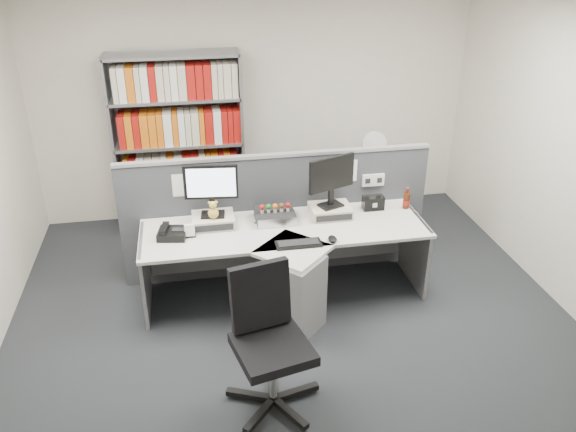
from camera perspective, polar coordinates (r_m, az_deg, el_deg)
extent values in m
plane|color=#2A2D31|center=(5.04, 1.36, -12.72)|extent=(5.50, 5.50, 0.00)
cube|color=silver|center=(6.86, -3.20, 11.01)|extent=(5.00, 0.04, 2.70)
cube|color=white|center=(3.93, 1.80, 19.39)|extent=(5.00, 5.50, 0.04)
cube|color=#3F4148|center=(5.73, -1.07, 0.01)|extent=(3.00, 0.05, 1.25)
cube|color=#9F9FA4|center=(5.48, -1.13, 5.96)|extent=(3.00, 0.07, 0.03)
cube|color=white|center=(5.78, 8.29, 3.51)|extent=(0.22, 0.04, 0.12)
cube|color=white|center=(5.47, -10.42, 3.10)|extent=(0.16, 0.00, 0.22)
cube|color=white|center=(5.48, -6.24, 3.44)|extent=(0.16, 0.00, 0.22)
cube|color=white|center=(5.68, 5.95, 4.29)|extent=(0.16, 0.00, 0.22)
cube|color=silver|center=(5.32, -0.33, -1.26)|extent=(2.60, 0.80, 0.03)
cube|color=silver|center=(4.98, 0.47, -3.38)|extent=(0.74, 0.74, 0.03)
cube|color=gray|center=(5.07, 0.71, -7.58)|extent=(0.57, 0.57, 0.69)
cube|color=gray|center=(5.45, -13.76, -5.56)|extent=(0.03, 0.70, 0.72)
cube|color=gray|center=(5.82, 12.21, -3.18)|extent=(0.03, 0.70, 0.72)
cube|color=gray|center=(5.80, -0.94, -2.72)|extent=(2.50, 0.02, 0.45)
cube|color=beige|center=(5.37, -7.31, -0.42)|extent=(0.38, 0.30, 0.10)
cube|color=black|center=(5.24, -7.20, -1.15)|extent=(0.34, 0.01, 0.06)
cube|color=beige|center=(5.52, 4.15, 0.51)|extent=(0.38, 0.30, 0.10)
cube|color=black|center=(5.39, 4.53, -0.18)|extent=(0.34, 0.01, 0.06)
cube|color=black|center=(5.35, -7.34, 0.15)|extent=(0.23, 0.18, 0.02)
cube|color=black|center=(5.31, -7.40, 0.98)|extent=(0.05, 0.03, 0.17)
cube|color=black|center=(5.21, -7.54, 3.31)|extent=(0.48, 0.09, 0.32)
cube|color=#C9D9FF|center=(5.19, -7.51, 3.22)|extent=(0.43, 0.05, 0.27)
cube|color=black|center=(5.49, 4.17, 1.07)|extent=(0.25, 0.22, 0.02)
cube|color=black|center=(5.46, 4.20, 1.88)|extent=(0.06, 0.04, 0.17)
cube|color=black|center=(5.36, 4.28, 4.16)|extent=(0.46, 0.21, 0.32)
cube|color=#C9D9FF|center=(5.34, 4.25, 4.08)|extent=(0.40, 0.16, 0.27)
cube|color=black|center=(5.42, -1.30, 0.04)|extent=(0.36, 0.32, 0.09)
cube|color=silver|center=(5.28, -1.02, -0.72)|extent=(0.36, 0.01, 0.09)
cylinder|color=beige|center=(5.36, -2.54, 0.46)|extent=(0.03, 0.03, 0.03)
sphere|color=#A5140F|center=(5.34, -2.55, 0.87)|extent=(0.05, 0.05, 0.05)
cylinder|color=beige|center=(5.37, -1.90, 0.52)|extent=(0.03, 0.03, 0.03)
sphere|color=#19721E|center=(5.35, -1.91, 0.92)|extent=(0.05, 0.05, 0.05)
cylinder|color=beige|center=(5.38, -1.27, 0.57)|extent=(0.03, 0.03, 0.03)
sphere|color=orange|center=(5.36, -1.27, 0.97)|extent=(0.05, 0.05, 0.05)
cylinder|color=beige|center=(5.38, -0.64, 0.62)|extent=(0.03, 0.03, 0.03)
sphere|color=#593319|center=(5.37, -0.64, 1.02)|extent=(0.05, 0.05, 0.05)
cylinder|color=beige|center=(5.39, -0.01, 0.67)|extent=(0.03, 0.03, 0.03)
sphere|color=#A5140F|center=(5.37, -0.01, 1.07)|extent=(0.05, 0.05, 0.05)
cube|color=black|center=(5.02, 1.03, -2.74)|extent=(0.40, 0.15, 0.02)
cube|color=black|center=(5.01, 1.03, -2.60)|extent=(0.35, 0.11, 0.01)
ellipsoid|color=black|center=(5.09, 4.36, -2.26)|extent=(0.07, 0.12, 0.04)
cube|color=black|center=(5.24, -11.21, -1.70)|extent=(0.28, 0.26, 0.07)
cube|color=black|center=(5.23, -11.97, -1.19)|extent=(0.09, 0.21, 0.04)
cube|color=black|center=(5.21, -10.65, -1.33)|extent=(0.12, 0.08, 0.01)
cube|color=black|center=(5.23, -9.53, -1.90)|extent=(0.10, 0.06, 0.02)
cube|color=white|center=(5.18, -9.57, -1.43)|extent=(0.09, 0.04, 0.10)
cube|color=white|center=(5.22, -9.59, -1.23)|extent=(0.09, 0.04, 0.10)
sphere|color=gold|center=(5.28, -7.29, 0.26)|extent=(0.10, 0.10, 0.10)
sphere|color=gold|center=(5.24, -7.34, 1.07)|extent=(0.07, 0.07, 0.07)
sphere|color=gold|center=(5.23, -7.70, 1.28)|extent=(0.03, 0.03, 0.03)
sphere|color=gold|center=(5.23, -7.02, 1.34)|extent=(0.03, 0.03, 0.03)
cube|color=black|center=(5.69, 8.30, 1.29)|extent=(0.20, 0.11, 0.13)
cylinder|color=#3F190A|center=(5.75, 11.47, 1.49)|extent=(0.06, 0.06, 0.16)
cylinder|color=#A5140F|center=(5.76, 11.45, 1.33)|extent=(0.07, 0.07, 0.04)
cylinder|color=#3F190A|center=(5.71, 11.56, 2.42)|extent=(0.03, 0.03, 0.04)
cylinder|color=#A5140F|center=(5.70, 11.58, 2.68)|extent=(0.03, 0.03, 0.01)
cube|color=gray|center=(6.68, -16.51, 6.34)|extent=(0.03, 0.40, 2.00)
cube|color=gray|center=(6.66, -4.59, 7.32)|extent=(0.03, 0.40, 2.00)
cube|color=gray|center=(6.81, -10.58, 7.40)|extent=(1.40, 0.02, 2.00)
cube|color=gray|center=(7.02, -9.90, -0.67)|extent=(1.38, 0.40, 0.03)
cube|color=gray|center=(6.81, -10.23, 3.07)|extent=(1.38, 0.40, 0.03)
cube|color=gray|center=(6.63, -10.58, 7.03)|extent=(1.38, 0.40, 0.03)
cube|color=gray|center=(6.48, -10.95, 11.19)|extent=(1.38, 0.40, 0.03)
cube|color=gray|center=(6.38, -11.31, 15.17)|extent=(1.38, 0.40, 0.03)
cube|color=#A5140F|center=(6.91, -10.02, 0.65)|extent=(1.24, 0.28, 0.36)
cube|color=orange|center=(6.71, -10.36, 4.49)|extent=(1.24, 0.28, 0.36)
cube|color=beige|center=(6.54, -10.71, 8.55)|extent=(1.24, 0.28, 0.36)
cube|color=white|center=(6.41, -11.10, 12.80)|extent=(1.24, 0.28, 0.36)
cube|color=gray|center=(6.78, 7.97, 1.54)|extent=(0.45, 0.60, 0.70)
cube|color=black|center=(6.45, 8.86, 1.79)|extent=(0.40, 0.02, 0.28)
cube|color=black|center=(6.59, 8.67, -0.73)|extent=(0.40, 0.02, 0.28)
cylinder|color=white|center=(6.63, 8.17, 4.39)|extent=(0.17, 0.17, 0.03)
cylinder|color=white|center=(6.59, 8.22, 5.18)|extent=(0.03, 0.03, 0.17)
cylinder|color=white|center=(6.50, 8.40, 6.94)|extent=(0.28, 0.07, 0.28)
cylinder|color=silver|center=(6.53, 8.32, 7.03)|extent=(0.28, 0.06, 0.28)
cylinder|color=silver|center=(4.37, -1.47, -15.29)|extent=(0.05, 0.05, 0.44)
cube|color=black|center=(4.21, -1.50, -12.85)|extent=(0.60, 0.60, 0.08)
cube|color=black|center=(4.20, -2.73, -7.77)|extent=(0.45, 0.21, 0.51)
cube|color=black|center=(4.58, 0.96, -16.74)|extent=(0.33, 0.13, 0.04)
cylinder|color=black|center=(4.63, 2.51, -16.43)|extent=(0.05, 0.05, 0.03)
cube|color=black|center=(4.67, -1.60, -15.73)|extent=(0.08, 0.33, 0.04)
cylinder|color=black|center=(4.78, -1.71, -14.82)|extent=(0.05, 0.05, 0.03)
cube|color=black|center=(4.56, -3.95, -16.99)|extent=(0.32, 0.18, 0.04)
cylinder|color=black|center=(4.61, -5.58, -16.85)|extent=(0.05, 0.05, 0.03)
cube|color=black|center=(4.41, -2.87, -18.93)|extent=(0.26, 0.28, 0.04)
cylinder|color=black|center=(4.35, -3.88, -20.12)|extent=(0.05, 0.05, 0.03)
cube|color=black|center=(4.42, 0.30, -18.75)|extent=(0.22, 0.31, 0.04)
cylinder|color=black|center=(4.36, 1.52, -19.83)|extent=(0.05, 0.05, 0.03)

